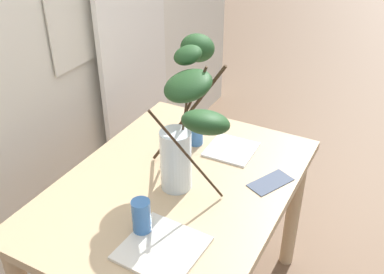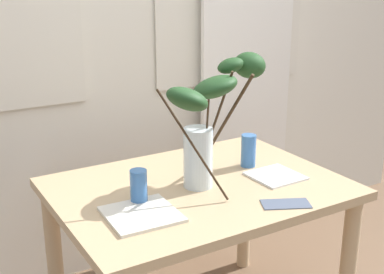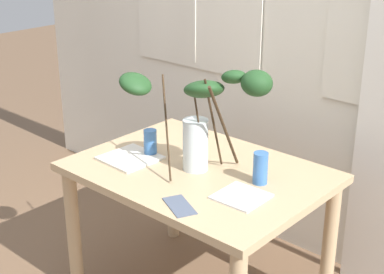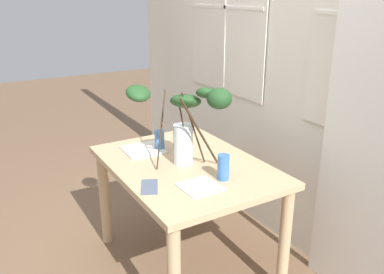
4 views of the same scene
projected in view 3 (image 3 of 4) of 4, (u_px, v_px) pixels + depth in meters
The scene contains 8 objects.
back_wall_with_windows at pixel (302, 1), 3.07m from camera, with size 4.37×0.14×2.89m.
dining_table at pixel (199, 191), 2.79m from camera, with size 1.18×0.87×0.75m.
vase_with_branches at pixel (202, 111), 2.58m from camera, with size 0.66×0.50×0.54m.
drinking_glass_blue_left at pixel (150, 143), 2.88m from camera, with size 0.07×0.07×0.14m, color #386BAD.
drinking_glass_blue_right at pixel (260, 168), 2.58m from camera, with size 0.07×0.07×0.15m, color #386BAD.
plate_square_left at pixel (130, 158), 2.85m from camera, with size 0.25×0.25×0.01m, color silver.
plate_square_right at pixel (241, 196), 2.47m from camera, with size 0.20×0.20×0.01m, color white.
napkin_folded at pixel (179, 206), 2.40m from camera, with size 0.18×0.09×0.00m, color #4C566B.
Camera 3 is at (1.64, -1.89, 1.90)m, focal length 53.70 mm.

